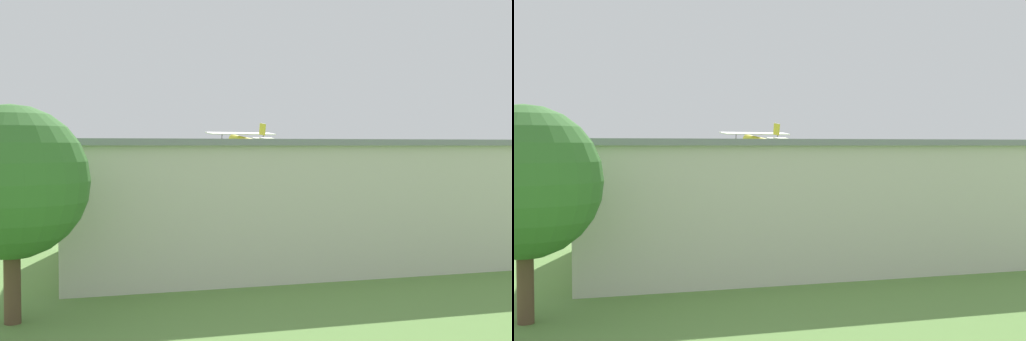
{
  "view_description": "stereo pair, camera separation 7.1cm",
  "coord_description": "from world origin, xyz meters",
  "views": [
    {
      "loc": [
        14.04,
        77.38,
        7.44
      ],
      "look_at": [
        -2.33,
        13.04,
        4.96
      ],
      "focal_mm": 45.88,
      "sensor_mm": 36.0,
      "label": 1
    },
    {
      "loc": [
        13.97,
        77.4,
        7.44
      ],
      "look_at": [
        -2.33,
        13.04,
        4.96
      ],
      "focal_mm": 45.88,
      "sensor_mm": 36.0,
      "label": 2
    }
  ],
  "objects": [
    {
      "name": "car_yellow",
      "position": [
        -13.8,
        21.89,
        0.85
      ],
      "size": [
        2.36,
        4.21,
        1.65
      ],
      "color": "gold",
      "rests_on": "ground_plane"
    },
    {
      "name": "biplane",
      "position": [
        -3.85,
        2.37,
        8.03
      ],
      "size": [
        9.28,
        7.95,
        3.8
      ],
      "color": "yellow"
    },
    {
      "name": "person_walking_on_apron",
      "position": [
        -16.35,
        18.17,
        0.86
      ],
      "size": [
        0.54,
        0.54,
        1.72
      ],
      "color": "beige",
      "rests_on": "ground_plane"
    },
    {
      "name": "tree_behind_hangar_left",
      "position": [
        17.24,
        48.58,
        5.93
      ],
      "size": [
        6.48,
        6.48,
        9.2
      ],
      "color": "brown",
      "rests_on": "ground_plane"
    },
    {
      "name": "person_at_fence_line",
      "position": [
        -12.28,
        19.06,
        0.77
      ],
      "size": [
        0.52,
        0.52,
        1.57
      ],
      "color": "#33723F",
      "rests_on": "ground_plane"
    },
    {
      "name": "car_white",
      "position": [
        21.07,
        22.04,
        0.85
      ],
      "size": [
        2.39,
        4.74,
        1.64
      ],
      "color": "white",
      "rests_on": "ground_plane"
    },
    {
      "name": "hangar",
      "position": [
        0.14,
        36.1,
        3.92
      ],
      "size": [
        32.61,
        17.43,
        7.82
      ],
      "color": "beige",
      "rests_on": "ground_plane"
    },
    {
      "name": "ground_plane",
      "position": [
        0.0,
        0.0,
        0.0
      ],
      "size": [
        400.0,
        400.0,
        0.0
      ],
      "primitive_type": "plane",
      "color": "#608C42"
    },
    {
      "name": "car_black",
      "position": [
        14.12,
        22.75,
        0.82
      ],
      "size": [
        1.92,
        4.36,
        1.56
      ],
      "color": "black",
      "rests_on": "ground_plane"
    }
  ]
}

